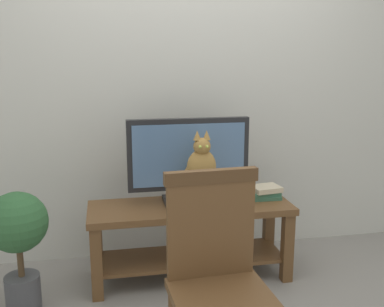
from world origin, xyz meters
name	(u,v)px	position (x,y,z in m)	size (l,w,h in m)	color
back_wall	(184,68)	(0.00, 0.98, 1.40)	(7.00, 0.12, 2.80)	beige
tv_stand	(191,227)	(-0.05, 0.46, 0.36)	(1.35, 0.45, 0.52)	brown
tv	(189,158)	(-0.05, 0.52, 0.82)	(0.81, 0.20, 0.57)	black
media_box	(200,203)	(0.00, 0.39, 0.56)	(0.34, 0.28, 0.07)	#ADADB2
cat	(201,173)	(0.00, 0.38, 0.76)	(0.22, 0.29, 0.45)	olive
wooden_chair	(217,269)	(-0.13, -0.56, 0.57)	(0.45, 0.45, 1.00)	brown
book_stack	(264,192)	(0.48, 0.50, 0.56)	(0.24, 0.18, 0.09)	#38664C
potted_plant	(18,236)	(-1.11, 0.24, 0.48)	(0.35, 0.35, 0.74)	#47474C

